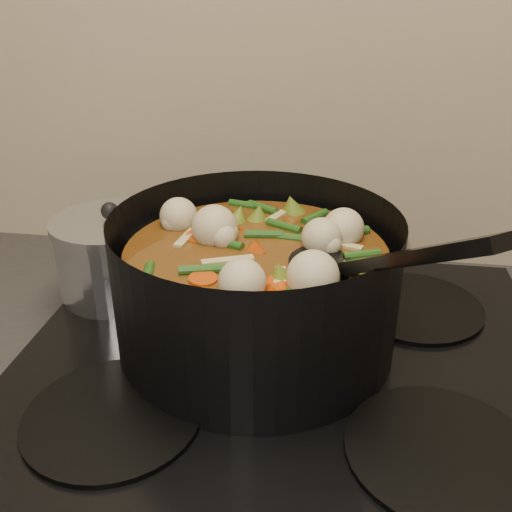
# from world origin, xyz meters

# --- Properties ---
(stovetop) EXTENTS (0.62, 0.54, 0.03)m
(stovetop) POSITION_xyz_m (0.00, 1.93, 0.92)
(stovetop) COLOR black
(stovetop) RESTS_ON counter
(stockpot) EXTENTS (0.43, 0.43, 0.24)m
(stockpot) POSITION_xyz_m (-0.04, 1.96, 1.01)
(stockpot) COLOR black
(stockpot) RESTS_ON stovetop
(saucepan) EXTENTS (0.16, 0.16, 0.13)m
(saucepan) POSITION_xyz_m (-0.25, 2.05, 0.99)
(saucepan) COLOR silver
(saucepan) RESTS_ON stovetop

